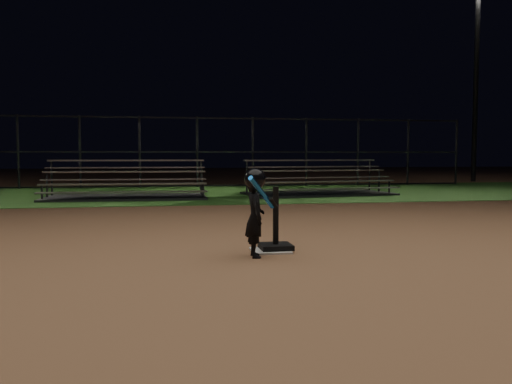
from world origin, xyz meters
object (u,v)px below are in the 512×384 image
Objects in this scene: bleacher_right at (319,188)px; light_pole_right at (477,65)px; home_plate at (270,251)px; child_batter at (255,210)px; bleacher_left at (126,191)px; batting_tee at (276,238)px.

light_pole_right reaches higher than bleacher_right.
child_batter reaches higher than home_plate.
bleacher_right is (5.38, 0.35, -0.00)m from bleacher_left.
bleacher_left is at bearing 105.34° from batting_tee.
light_pole_right reaches higher than child_batter.
home_plate is 19.79m from light_pole_right.
home_plate is 0.05× the size of light_pole_right.
bleacher_right is (3.11, 8.60, 0.05)m from batting_tee.
child_batter is at bearing -132.29° from batting_tee.
bleacher_left reaches higher than batting_tee.
home_plate is 9.21m from bleacher_right.
bleacher_right is (3.42, 8.94, -0.33)m from child_batter.
home_plate is 0.66m from child_batter.
bleacher_left is at bearing 12.06° from child_batter.
light_pole_right is (12.00, 14.94, 4.93)m from home_plate.
bleacher_right reaches higher than home_plate.
bleacher_left reaches higher than bleacher_right.
home_plate is 0.44× the size of child_batter.
light_pole_right reaches higher than home_plate.
batting_tee is 0.09× the size of light_pole_right.
child_batter is 9.58m from bleacher_right.
home_plate is at bearing -73.98° from bleacher_left.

